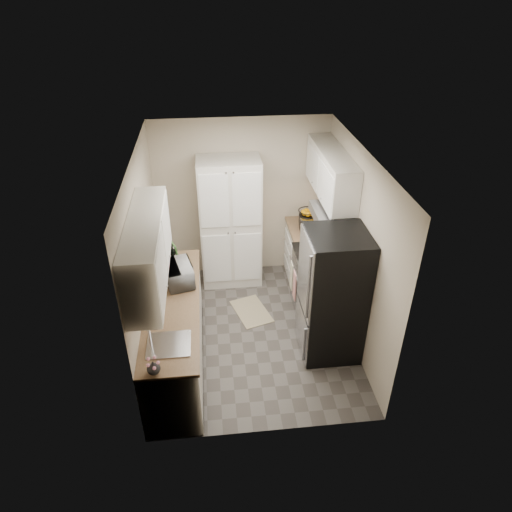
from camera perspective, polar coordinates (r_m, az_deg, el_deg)
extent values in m
plane|color=#56514C|center=(6.34, -0.38, -9.43)|extent=(3.20, 3.20, 0.00)
cube|color=beige|center=(7.00, -1.78, 7.09)|extent=(2.60, 0.04, 2.50)
cube|color=beige|center=(4.33, 1.78, -10.95)|extent=(2.60, 0.04, 2.50)
cube|color=beige|center=(5.64, -13.70, -0.55)|extent=(0.04, 3.20, 2.50)
cube|color=beige|center=(5.85, 12.34, 0.94)|extent=(0.04, 3.20, 2.50)
cube|color=white|center=(5.05, -0.49, 12.36)|extent=(2.60, 3.20, 0.04)
cube|color=silver|center=(4.68, -13.39, 0.64)|extent=(0.33, 1.60, 0.70)
cube|color=silver|center=(6.22, 9.33, 9.80)|extent=(0.33, 1.55, 0.58)
cube|color=#99999E|center=(5.98, 9.46, 4.96)|extent=(0.45, 0.76, 0.13)
cube|color=#B7B7BC|center=(4.88, -10.84, -10.84)|extent=(0.45, 0.40, 0.02)
cube|color=brown|center=(5.84, -13.28, -0.07)|extent=(0.02, 0.22, 0.22)
cube|color=silver|center=(6.85, -3.22, 4.10)|extent=(0.90, 0.55, 2.00)
cube|color=silver|center=(5.73, -9.97, -9.53)|extent=(0.60, 2.30, 0.88)
cube|color=#846647|center=(5.44, -10.42, -5.90)|extent=(0.63, 2.33, 0.04)
cube|color=silver|center=(7.16, 6.52, 0.14)|extent=(0.60, 0.80, 0.88)
cube|color=#846647|center=(6.93, 6.74, 3.37)|extent=(0.63, 0.83, 0.04)
cube|color=#B7B7BC|center=(6.51, 7.79, -3.49)|extent=(0.64, 0.76, 0.90)
cube|color=black|center=(6.25, 8.09, -0.02)|extent=(0.66, 0.78, 0.03)
cube|color=black|center=(6.27, 10.74, 0.95)|extent=(0.06, 0.76, 0.22)
cube|color=#E09991|center=(6.27, 4.84, -3.72)|extent=(0.01, 0.16, 0.42)
cube|color=#F4E8C7|center=(6.46, 4.46, -2.49)|extent=(0.01, 0.16, 0.42)
cube|color=#B7B7BC|center=(5.65, 9.59, -4.88)|extent=(0.70, 0.72, 1.70)
imported|color=silver|center=(5.67, -9.58, -2.22)|extent=(0.42, 0.53, 0.26)
cylinder|color=black|center=(5.98, -10.34, -0.05)|extent=(0.08, 0.08, 0.31)
imported|color=silver|center=(4.58, -12.70, -13.45)|extent=(0.17, 0.17, 0.14)
cube|color=#458036|center=(6.12, -10.07, 0.54)|extent=(0.09, 0.20, 0.26)
cube|color=#A7A8AC|center=(6.90, 6.57, 4.34)|extent=(0.32, 0.38, 0.20)
cube|color=tan|center=(6.67, -0.58, -6.92)|extent=(0.61, 0.78, 0.01)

